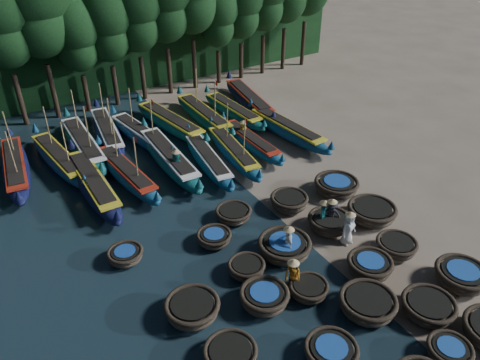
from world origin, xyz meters
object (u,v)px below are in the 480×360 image
coracle_10 (230,354)px  long_boat_8 (287,129)px  coracle_24 (336,186)px  long_boat_13 (141,135)px  coracle_19 (372,212)px  coracle_20 (125,255)px  long_boat_12 (108,132)px  long_boat_15 (204,115)px  coracle_13 (370,266)px  long_boat_17 (249,100)px  fisherman_3 (331,214)px  coracle_3 (449,351)px  coracle_17 (284,247)px  fisherman_1 (323,214)px  fisherman_5 (177,164)px  coracle_15 (192,308)px  coracle_21 (214,238)px  fisherman_0 (349,228)px  long_boat_7 (250,141)px  long_boat_11 (83,144)px  long_boat_10 (59,159)px  coracle_8 (428,307)px  coracle_16 (246,268)px  long_boat_2 (93,184)px  long_boat_5 (208,160)px  coracle_7 (368,304)px  fisherman_6 (243,131)px  coracle_12 (308,289)px  long_boat_3 (126,173)px  coracle_22 (233,214)px  coracle_6 (331,352)px  long_boat_14 (171,122)px  fisherman_4 (288,241)px  coracle_18 (329,222)px  coracle_23 (289,201)px  coracle_11 (264,297)px  coracle_14 (396,246)px

coracle_10 → long_boat_8: size_ratio=0.26×
coracle_24 → long_boat_13: 13.59m
coracle_19 → coracle_20: size_ratio=1.36×
long_boat_12 → long_boat_15: long_boat_15 is taller
coracle_13 → long_boat_17: bearing=73.9°
long_boat_13 → coracle_13: bearing=-85.5°
fisherman_3 → coracle_3: bearing=-60.0°
coracle_17 → long_boat_12: 16.17m
long_boat_13 → coracle_24: bearing=-67.1°
fisherman_1 → coracle_24: bearing=7.5°
fisherman_1 → fisherman_5: 9.28m
long_boat_8 → coracle_15: bearing=-144.3°
coracle_21 → fisherman_0: fisherman_0 is taller
long_boat_7 → coracle_3: bearing=-98.8°
coracle_13 → coracle_15: size_ratio=1.09×
coracle_3 → long_boat_13: 22.34m
long_boat_11 → coracle_24: bearing=-47.2°
coracle_21 → long_boat_11: bearing=102.6°
coracle_10 → long_boat_10: 17.64m
coracle_20 → long_boat_11: bearing=83.4°
coracle_8 → coracle_24: bearing=72.3°
coracle_16 → long_boat_2: (-3.85, 10.07, 0.22)m
long_boat_5 → long_boat_10: long_boat_10 is taller
long_boat_11 → long_boat_15: 8.75m
coracle_7 → fisherman_5: fisherman_5 is taller
fisherman_3 → coracle_17: bearing=-133.6°
long_boat_10 → fisherman_6: (11.42, -3.09, 0.25)m
coracle_12 → long_boat_12: bearing=98.2°
coracle_10 → fisherman_0: fisherman_0 is taller
coracle_10 → coracle_21: coracle_10 is taller
fisherman_5 → long_boat_3: bearing=37.6°
coracle_16 → coracle_22: 4.09m
coracle_3 → long_boat_13: size_ratio=0.25×
fisherman_6 → long_boat_8: bearing=154.9°
coracle_21 → coracle_17: bearing=-45.5°
long_boat_3 → coracle_10: bearing=-99.8°
long_boat_10 → coracle_6: bearing=-82.6°
coracle_20 → long_boat_10: (-0.48, 10.35, 0.20)m
coracle_24 → long_boat_14: (-4.64, 12.21, 0.12)m
long_boat_11 → fisherman_4: (5.29, -15.03, 0.27)m
coracle_22 → fisherman_6: size_ratio=1.16×
coracle_16 → long_boat_5: long_boat_5 is taller
coracle_18 → coracle_23: 2.62m
coracle_11 → long_boat_5: 11.60m
coracle_8 → fisherman_5: bearing=105.5°
coracle_14 → long_boat_12: bearing=113.1°
long_boat_8 → coracle_10: bearing=-137.6°
long_boat_10 → fisherman_0: size_ratio=4.29×
coracle_16 → long_boat_15: 16.03m
coracle_8 → long_boat_8: 16.37m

